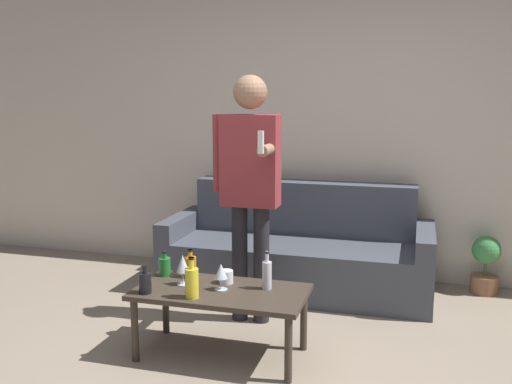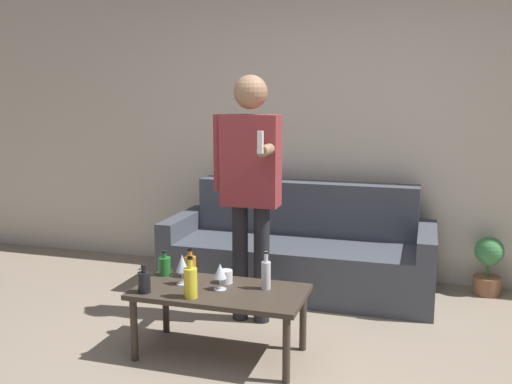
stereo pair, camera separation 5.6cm
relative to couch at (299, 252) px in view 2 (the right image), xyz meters
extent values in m
cube|color=beige|center=(0.12, 0.48, 1.05)|extent=(8.00, 0.06, 2.70)
cube|color=#474C56|center=(0.00, -0.18, -0.10)|extent=(1.86, 0.60, 0.41)
cube|color=#474C56|center=(0.00, 0.24, 0.13)|extent=(1.86, 0.23, 0.85)
cube|color=#474C56|center=(-1.00, -0.06, -0.02)|extent=(0.14, 0.83, 0.57)
cube|color=#474C56|center=(1.00, -0.06, -0.02)|extent=(0.14, 0.83, 0.57)
cube|color=#3D3328|center=(-0.19, -1.35, 0.10)|extent=(1.04, 0.53, 0.03)
cylinder|color=#3D3328|center=(-0.66, -1.56, -0.11)|extent=(0.04, 0.04, 0.39)
cylinder|color=#3D3328|center=(0.28, -1.56, -0.11)|extent=(0.04, 0.04, 0.39)
cylinder|color=#3D3328|center=(-0.66, -1.13, -0.11)|extent=(0.04, 0.04, 0.39)
cylinder|color=#3D3328|center=(0.28, -1.13, -0.11)|extent=(0.04, 0.04, 0.39)
cylinder|color=#23752D|center=(-0.63, -1.19, 0.18)|extent=(0.08, 0.08, 0.12)
cylinder|color=#23752D|center=(-0.63, -1.19, 0.26)|extent=(0.03, 0.03, 0.05)
cylinder|color=black|center=(-0.63, -1.19, 0.28)|extent=(0.03, 0.03, 0.01)
cylinder|color=black|center=(-0.60, -1.53, 0.18)|extent=(0.08, 0.08, 0.12)
cylinder|color=black|center=(-0.60, -1.53, 0.27)|extent=(0.03, 0.03, 0.05)
cylinder|color=black|center=(-0.60, -1.53, 0.29)|extent=(0.03, 0.03, 0.01)
cylinder|color=silver|center=(0.07, -1.26, 0.20)|extent=(0.06, 0.06, 0.17)
cylinder|color=silver|center=(0.07, -1.26, 0.32)|extent=(0.02, 0.02, 0.07)
cylinder|color=black|center=(0.07, -1.26, 0.35)|extent=(0.03, 0.03, 0.01)
cylinder|color=orange|center=(-0.46, -1.18, 0.19)|extent=(0.08, 0.08, 0.13)
cylinder|color=orange|center=(-0.46, -1.18, 0.28)|extent=(0.03, 0.03, 0.05)
cylinder|color=black|center=(-0.46, -1.18, 0.30)|extent=(0.03, 0.03, 0.01)
cylinder|color=yellow|center=(-0.30, -1.53, 0.21)|extent=(0.08, 0.08, 0.17)
cylinder|color=yellow|center=(-0.30, -1.53, 0.33)|extent=(0.03, 0.03, 0.07)
cylinder|color=black|center=(-0.30, -1.53, 0.36)|extent=(0.03, 0.03, 0.01)
cylinder|color=silver|center=(-0.45, -1.33, 0.12)|extent=(0.08, 0.08, 0.01)
cylinder|color=silver|center=(-0.45, -1.33, 0.16)|extent=(0.01, 0.01, 0.08)
cone|color=silver|center=(-0.45, -1.33, 0.26)|extent=(0.08, 0.08, 0.11)
cylinder|color=silver|center=(-0.19, -1.35, 0.12)|extent=(0.08, 0.08, 0.01)
cylinder|color=silver|center=(-0.19, -1.35, 0.16)|extent=(0.01, 0.01, 0.07)
cone|color=silver|center=(-0.19, -1.35, 0.24)|extent=(0.08, 0.08, 0.09)
cylinder|color=white|center=(-0.20, -1.23, 0.16)|extent=(0.09, 0.09, 0.08)
cylinder|color=#232328|center=(-0.26, -0.77, 0.11)|extent=(0.11, 0.11, 0.83)
cylinder|color=#232328|center=(-0.10, -0.77, 0.11)|extent=(0.11, 0.11, 0.83)
cube|color=#933338|center=(-0.18, -0.77, 0.84)|extent=(0.39, 0.17, 0.62)
sphere|color=#9E7556|center=(-0.18, -0.77, 1.30)|extent=(0.23, 0.23, 0.23)
cylinder|color=#933338|center=(-0.41, -0.77, 0.88)|extent=(0.07, 0.07, 0.53)
cylinder|color=#9E7556|center=(-0.02, -0.90, 0.93)|extent=(0.07, 0.27, 0.07)
cube|color=white|center=(-0.02, -1.07, 0.99)|extent=(0.03, 0.03, 0.14)
cylinder|color=#936042|center=(1.47, 0.29, -0.23)|extent=(0.22, 0.22, 0.14)
cylinder|color=#476B38|center=(1.47, 0.29, -0.09)|extent=(0.03, 0.03, 0.14)
sphere|color=#428E4C|center=(1.47, 0.29, 0.06)|extent=(0.23, 0.23, 0.23)
camera|label=1|loc=(0.92, -4.44, 1.29)|focal=40.00mm
camera|label=2|loc=(0.97, -4.43, 1.29)|focal=40.00mm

